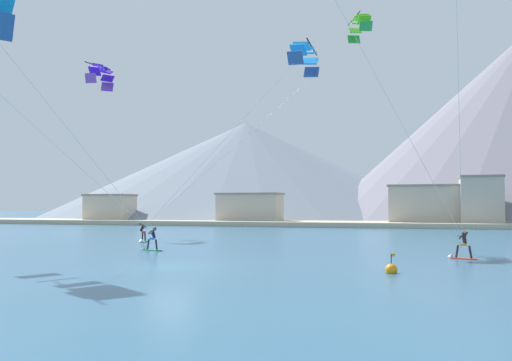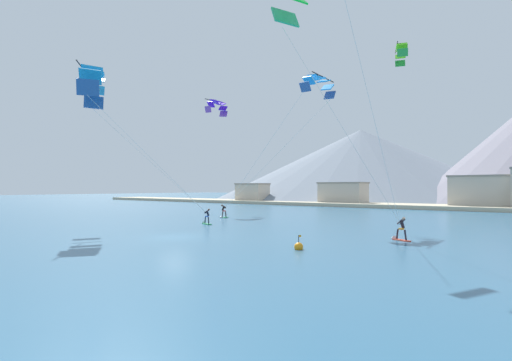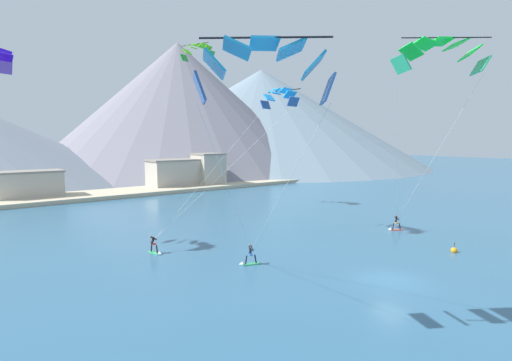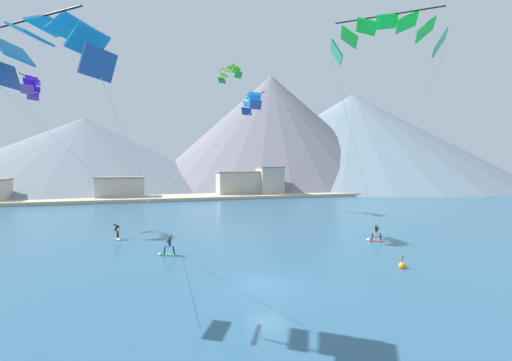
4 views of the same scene
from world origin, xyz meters
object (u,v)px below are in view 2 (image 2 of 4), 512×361
kitesurfer_near_trail (206,219)px  parafoil_kite_near_trail (93,83)px  parafoil_kite_distant_high_outer (401,52)px  race_marker_buoy (299,247)px  kitesurfer_mid_center (223,214)px  kitesurfer_near_lead (400,233)px  parafoil_kite_distant_low_drift (217,106)px  parafoil_kite_mid_center (318,85)px

kitesurfer_near_trail → parafoil_kite_near_trail: (-5.89, -9.28, 13.25)m
kitesurfer_near_trail → parafoil_kite_distant_high_outer: (11.07, 27.20, 22.41)m
race_marker_buoy → kitesurfer_mid_center: bearing=143.2°
kitesurfer_near_trail → parafoil_kite_near_trail: parafoil_kite_near_trail is taller
kitesurfer_mid_center → kitesurfer_near_lead: bearing=-17.4°
parafoil_kite_distant_low_drift → race_marker_buoy: bearing=-38.7°
parafoil_kite_mid_center → parafoil_kite_distant_low_drift: size_ratio=2.94×
kitesurfer_near_lead → kitesurfer_mid_center: 25.83m
parafoil_kite_distant_high_outer → parafoil_kite_distant_low_drift: (-25.69, -10.54, -6.05)m
kitesurfer_mid_center → kitesurfer_near_trail: bearing=-58.2°
kitesurfer_mid_center → parafoil_kite_mid_center: parafoil_kite_mid_center is taller
kitesurfer_mid_center → parafoil_kite_near_trail: bearing=-94.3°
kitesurfer_near_lead → race_marker_buoy: (-3.35, -8.20, -0.37)m
kitesurfer_mid_center → parafoil_kite_distant_high_outer: parafoil_kite_distant_high_outer is taller
parafoil_kite_mid_center → parafoil_kite_distant_high_outer: 21.98m
race_marker_buoy → parafoil_kite_near_trail: bearing=-177.9°
kitesurfer_near_trail → parafoil_kite_mid_center: parafoil_kite_mid_center is taller
parafoil_kite_mid_center → race_marker_buoy: size_ratio=14.29×
parafoil_kite_mid_center → race_marker_buoy: 22.30m
kitesurfer_near_trail → kitesurfer_mid_center: bearing=121.8°
parafoil_kite_distant_low_drift → kitesurfer_near_lead: bearing=-26.0°
parafoil_kite_distant_high_outer → kitesurfer_near_trail: bearing=-112.2°
kitesurfer_near_lead → parafoil_kite_distant_high_outer: parafoil_kite_distant_high_outer is taller
kitesurfer_mid_center → parafoil_kite_near_trail: 21.37m
parafoil_kite_mid_center → parafoil_kite_distant_high_outer: (1.87, 20.19, 8.49)m
kitesurfer_near_lead → race_marker_buoy: kitesurfer_near_lead is taller
kitesurfer_mid_center → parafoil_kite_distant_high_outer: bearing=51.5°
parafoil_kite_mid_center → parafoil_kite_near_trail: bearing=-132.8°
kitesurfer_near_lead → parafoil_kite_mid_center: 19.04m
kitesurfer_near_lead → kitesurfer_mid_center: kitesurfer_near_lead is taller
parafoil_kite_distant_low_drift → race_marker_buoy: parafoil_kite_distant_low_drift is taller
parafoil_kite_distant_low_drift → race_marker_buoy: (31.27, -25.09, -16.69)m
race_marker_buoy → kitesurfer_near_lead: bearing=67.8°
parafoil_kite_near_trail → parafoil_kite_distant_high_outer: 41.26m
kitesurfer_near_lead → parafoil_kite_distant_high_outer: bearing=108.0°
kitesurfer_near_lead → parafoil_kite_near_trail: 30.45m
kitesurfer_near_trail → parafoil_kite_near_trail: size_ratio=0.13×
kitesurfer_mid_center → parafoil_kite_distant_low_drift: size_ratio=0.36×
kitesurfer_near_trail → parafoil_kite_distant_low_drift: parafoil_kite_distant_low_drift is taller
kitesurfer_near_lead → parafoil_kite_near_trail: bearing=-160.8°
kitesurfer_near_trail → kitesurfer_near_lead: bearing=-0.7°
kitesurfer_near_trail → race_marker_buoy: kitesurfer_near_trail is taller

